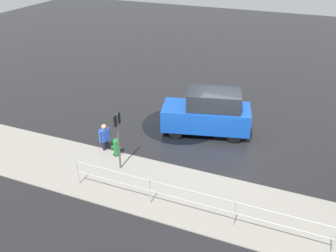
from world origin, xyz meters
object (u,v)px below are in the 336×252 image
at_px(moving_hatchback, 208,113).
at_px(sign_post, 118,133).
at_px(fire_hydrant, 116,147).
at_px(pedestrian, 105,136).

distance_m(moving_hatchback, sign_post, 4.71).
bearing_deg(sign_post, moving_hatchback, -118.88).
distance_m(fire_hydrant, sign_post, 1.53).
distance_m(pedestrian, sign_post, 1.84).
relative_size(fire_hydrant, pedestrian, 0.66).
bearing_deg(sign_post, pedestrian, -38.27).
bearing_deg(fire_hydrant, moving_hatchback, -130.76).
bearing_deg(pedestrian, sign_post, 141.73).
xyz_separation_m(moving_hatchback, sign_post, (2.26, 4.09, 0.55)).
bearing_deg(moving_hatchback, sign_post, 61.12).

